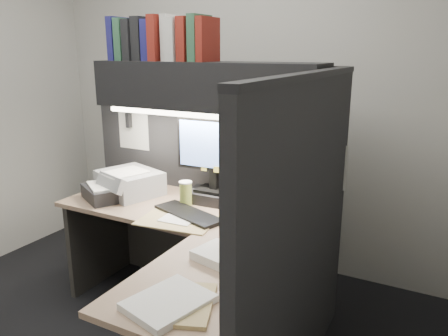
{
  "coord_description": "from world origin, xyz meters",
  "views": [
    {
      "loc": [
        1.56,
        -1.69,
        1.72
      ],
      "look_at": [
        0.39,
        0.51,
        1.05
      ],
      "focal_mm": 35.0,
      "sensor_mm": 36.0,
      "label": 1
    }
  ],
  "objects": [
    {
      "name": "mouse",
      "position": [
        0.66,
        0.47,
        0.75
      ],
      "size": [
        0.08,
        0.12,
        0.04
      ],
      "primitive_type": "ellipsoid",
      "rotation": [
        0.0,
        0.0,
        -0.05
      ],
      "color": "black",
      "rests_on": "mousepad"
    },
    {
      "name": "manila_stack",
      "position": [
        0.69,
        -0.4,
        0.74
      ],
      "size": [
        0.34,
        0.38,
        0.02
      ],
      "primitive_type": "cube",
      "rotation": [
        0.0,
        0.0,
        0.37
      ],
      "color": "tan",
      "rests_on": "desk"
    },
    {
      "name": "mousepad",
      "position": [
        0.65,
        0.46,
        0.73
      ],
      "size": [
        0.21,
        0.19,
        0.0
      ],
      "primitive_type": "cube",
      "rotation": [
        0.0,
        0.0,
        0.06
      ],
      "color": "navy",
      "rests_on": "desk"
    },
    {
      "name": "open_folder",
      "position": [
        0.17,
        0.33,
        0.73
      ],
      "size": [
        0.49,
        0.35,
        0.01
      ],
      "primitive_type": "cube",
      "rotation": [
        0.0,
        0.0,
        0.13
      ],
      "color": "tan",
      "rests_on": "desk"
    },
    {
      "name": "pinned_papers",
      "position": [
        0.42,
        0.56,
        1.05
      ],
      "size": [
        1.76,
        1.31,
        0.51
      ],
      "color": "white",
      "rests_on": "partition_back"
    },
    {
      "name": "binder_row",
      "position": [
        -0.2,
        0.75,
        1.79
      ],
      "size": [
        0.76,
        0.26,
        0.29
      ],
      "color": "navy",
      "rests_on": "overhead_shelf"
    },
    {
      "name": "printer",
      "position": [
        -0.42,
        0.61,
        0.81
      ],
      "size": [
        0.5,
        0.46,
        0.16
      ],
      "primitive_type": "cube",
      "rotation": [
        0.0,
        0.0,
        -0.32
      ],
      "color": "#9A9C9F",
      "rests_on": "desk"
    },
    {
      "name": "wall_back",
      "position": [
        0.0,
        1.5,
        1.35
      ],
      "size": [
        3.5,
        0.04,
        2.7
      ],
      "primitive_type": "cube",
      "color": "beige",
      "rests_on": "floor"
    },
    {
      "name": "paper_stack_b",
      "position": [
        0.64,
        -0.43,
        0.75
      ],
      "size": [
        0.33,
        0.37,
        0.03
      ],
      "primitive_type": "cube",
      "rotation": [
        0.0,
        0.0,
        -0.26
      ],
      "color": "white",
      "rests_on": "desk"
    },
    {
      "name": "partition_right",
      "position": [
        0.98,
        0.18,
        0.8
      ],
      "size": [
        0.06,
        1.5,
        1.6
      ],
      "primitive_type": "cube",
      "color": "black",
      "rests_on": "floor"
    },
    {
      "name": "keyboard",
      "position": [
        0.18,
        0.44,
        0.74
      ],
      "size": [
        0.52,
        0.31,
        0.02
      ],
      "primitive_type": "cube",
      "rotation": [
        0.0,
        0.0,
        -0.32
      ],
      "color": "black",
      "rests_on": "desk"
    },
    {
      "name": "telephone",
      "position": [
        0.76,
        0.68,
        0.78
      ],
      "size": [
        0.31,
        0.32,
        0.09
      ],
      "primitive_type": "cube",
      "rotation": [
        0.0,
        0.0,
        -0.46
      ],
      "color": "tan",
      "rests_on": "desk"
    },
    {
      "name": "task_light_tube",
      "position": [
        0.12,
        0.61,
        1.33
      ],
      "size": [
        1.32,
        0.04,
        0.04
      ],
      "primitive_type": "cylinder",
      "rotation": [
        0.0,
        1.57,
        0.0
      ],
      "color": "white",
      "rests_on": "overhead_shelf"
    },
    {
      "name": "notebook_stack",
      "position": [
        -0.49,
        0.44,
        0.78
      ],
      "size": [
        0.39,
        0.37,
        0.09
      ],
      "primitive_type": "cube",
      "rotation": [
        0.0,
        0.0,
        -0.5
      ],
      "color": "black",
      "rests_on": "desk"
    },
    {
      "name": "desk",
      "position": [
        0.43,
        -0.0,
        0.44
      ],
      "size": [
        1.7,
        1.53,
        0.73
      ],
      "color": "#94735E",
      "rests_on": "floor"
    },
    {
      "name": "partition_back",
      "position": [
        0.03,
        0.93,
        0.8
      ],
      "size": [
        1.9,
        0.06,
        1.6
      ],
      "primitive_type": "cube",
      "color": "black",
      "rests_on": "floor"
    },
    {
      "name": "coffee_cup",
      "position": [
        0.06,
        0.6,
        0.81
      ],
      "size": [
        0.08,
        0.08,
        0.15
      ],
      "primitive_type": "cylinder",
      "rotation": [
        0.0,
        0.0,
        -0.01
      ],
      "color": "#C9C650",
      "rests_on": "desk"
    },
    {
      "name": "overhead_shelf",
      "position": [
        0.12,
        0.75,
        1.5
      ],
      "size": [
        1.55,
        0.34,
        0.3
      ],
      "primitive_type": "cube",
      "color": "black",
      "rests_on": "partition_back"
    },
    {
      "name": "monitor",
      "position": [
        0.2,
        0.73,
        0.96
      ],
      "size": [
        0.53,
        0.25,
        0.57
      ],
      "rotation": [
        0.0,
        0.0,
        0.04
      ],
      "color": "black",
      "rests_on": "desk"
    },
    {
      "name": "paper_stack_a",
      "position": [
        0.64,
        0.02,
        0.75
      ],
      "size": [
        0.28,
        0.25,
        0.05
      ],
      "primitive_type": "cube",
      "rotation": [
        0.0,
        0.0,
        -0.22
      ],
      "color": "white",
      "rests_on": "desk"
    }
  ]
}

